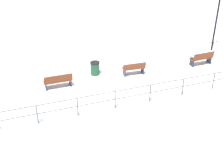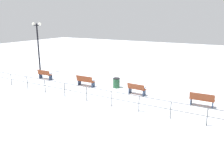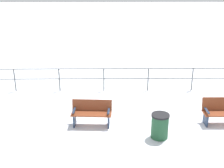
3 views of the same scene
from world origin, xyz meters
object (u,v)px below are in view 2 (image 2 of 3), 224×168
bench_second (137,89)px  bench_third (85,81)px  trash_bin (116,83)px  bench_fourth (45,74)px  bench_nearest (202,100)px  lamppost_middle (38,40)px

bench_second → bench_third: (-0.04, 4.75, 0.01)m
trash_bin → bench_fourth: bearing=97.4°
bench_second → trash_bin: (0.88, 2.26, -0.04)m
bench_second → trash_bin: bench_second is taller
bench_nearest → bench_second: bearing=86.1°
bench_nearest → trash_bin: 7.10m
bench_second → bench_fourth: bearing=93.6°
bench_fourth → bench_second: bearing=-89.0°
bench_second → lamppost_middle: lamppost_middle is taller
bench_second → bench_fourth: bench_fourth is taller
lamppost_middle → bench_nearest: bearing=-96.4°
lamppost_middle → bench_second: bearing=-98.1°
bench_nearest → lamppost_middle: 17.11m
bench_nearest → bench_second: bench_nearest is taller
bench_nearest → bench_fourth: bench_nearest is taller
bench_nearest → bench_fourth: bearing=87.8°
lamppost_middle → trash_bin: 10.23m
bench_second → bench_third: 4.75m
bench_nearest → lamppost_middle: lamppost_middle is taller
bench_fourth → lamppost_middle: size_ratio=0.29×
bench_second → bench_third: size_ratio=0.87×
bench_nearest → bench_fourth: (0.13, 14.27, -0.01)m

